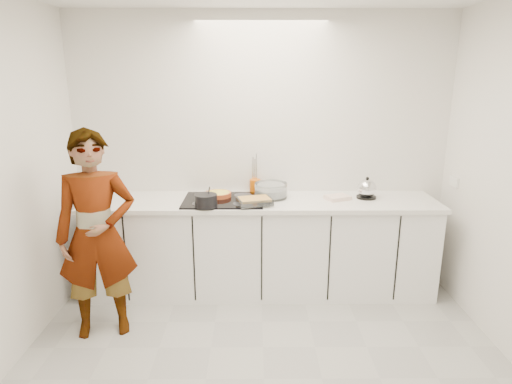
{
  "coord_description": "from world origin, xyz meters",
  "views": [
    {
      "loc": [
        -0.07,
        -2.5,
        2.01
      ],
      "look_at": [
        -0.05,
        1.05,
        1.05
      ],
      "focal_mm": 30.0,
      "sensor_mm": 36.0,
      "label": 1
    }
  ],
  "objects_px": {
    "baking_dish": "(254,201)",
    "kettle": "(367,189)",
    "cook": "(97,236)",
    "mixing_bowl": "(271,191)",
    "tart_dish": "(218,194)",
    "saucepan": "(206,200)",
    "utensil_crock": "(255,186)",
    "hob": "(223,200)"
  },
  "relations": [
    {
      "from": "tart_dish",
      "to": "mixing_bowl",
      "type": "distance_m",
      "value": 0.5
    },
    {
      "from": "baking_dish",
      "to": "kettle",
      "type": "relative_size",
      "value": 1.55
    },
    {
      "from": "saucepan",
      "to": "mixing_bowl",
      "type": "bearing_deg",
      "value": 29.62
    },
    {
      "from": "mixing_bowl",
      "to": "kettle",
      "type": "xyz_separation_m",
      "value": [
        0.89,
        -0.02,
        0.02
      ]
    },
    {
      "from": "mixing_bowl",
      "to": "utensil_crock",
      "type": "height_order",
      "value": "mixing_bowl"
    },
    {
      "from": "tart_dish",
      "to": "cook",
      "type": "bearing_deg",
      "value": -139.22
    },
    {
      "from": "mixing_bowl",
      "to": "saucepan",
      "type": "bearing_deg",
      "value": -150.38
    },
    {
      "from": "saucepan",
      "to": "baking_dish",
      "type": "bearing_deg",
      "value": 9.01
    },
    {
      "from": "hob",
      "to": "utensil_crock",
      "type": "distance_m",
      "value": 0.41
    },
    {
      "from": "baking_dish",
      "to": "mixing_bowl",
      "type": "distance_m",
      "value": 0.3
    },
    {
      "from": "hob",
      "to": "tart_dish",
      "type": "relative_size",
      "value": 2.18
    },
    {
      "from": "hob",
      "to": "kettle",
      "type": "height_order",
      "value": "kettle"
    },
    {
      "from": "tart_dish",
      "to": "baking_dish",
      "type": "bearing_deg",
      "value": -36.51
    },
    {
      "from": "mixing_bowl",
      "to": "cook",
      "type": "xyz_separation_m",
      "value": [
        -1.37,
        -0.76,
        -0.15
      ]
    },
    {
      "from": "hob",
      "to": "tart_dish",
      "type": "bearing_deg",
      "value": 119.25
    },
    {
      "from": "saucepan",
      "to": "baking_dish",
      "type": "distance_m",
      "value": 0.42
    },
    {
      "from": "tart_dish",
      "to": "cook",
      "type": "distance_m",
      "value": 1.17
    },
    {
      "from": "kettle",
      "to": "cook",
      "type": "xyz_separation_m",
      "value": [
        -2.27,
        -0.74,
        -0.17
      ]
    },
    {
      "from": "hob",
      "to": "kettle",
      "type": "bearing_deg",
      "value": 3.5
    },
    {
      "from": "kettle",
      "to": "utensil_crock",
      "type": "relative_size",
      "value": 1.68
    },
    {
      "from": "baking_dish",
      "to": "hob",
      "type": "bearing_deg",
      "value": 151.64
    },
    {
      "from": "tart_dish",
      "to": "utensil_crock",
      "type": "relative_size",
      "value": 2.51
    },
    {
      "from": "hob",
      "to": "tart_dish",
      "type": "distance_m",
      "value": 0.12
    },
    {
      "from": "tart_dish",
      "to": "saucepan",
      "type": "relative_size",
      "value": 1.35
    },
    {
      "from": "cook",
      "to": "mixing_bowl",
      "type": "bearing_deg",
      "value": 14.81
    },
    {
      "from": "kettle",
      "to": "cook",
      "type": "relative_size",
      "value": 0.13
    },
    {
      "from": "hob",
      "to": "cook",
      "type": "height_order",
      "value": "cook"
    },
    {
      "from": "kettle",
      "to": "utensil_crock",
      "type": "bearing_deg",
      "value": 168.82
    },
    {
      "from": "hob",
      "to": "saucepan",
      "type": "bearing_deg",
      "value": -120.92
    },
    {
      "from": "baking_dish",
      "to": "kettle",
      "type": "distance_m",
      "value": 1.08
    },
    {
      "from": "hob",
      "to": "mixing_bowl",
      "type": "relative_size",
      "value": 2.09
    },
    {
      "from": "cook",
      "to": "baking_dish",
      "type": "bearing_deg",
      "value": 8.2
    },
    {
      "from": "utensil_crock",
      "to": "baking_dish",
      "type": "bearing_deg",
      "value": -90.86
    },
    {
      "from": "saucepan",
      "to": "mixing_bowl",
      "type": "xyz_separation_m",
      "value": [
        0.57,
        0.33,
        -0.0
      ]
    },
    {
      "from": "kettle",
      "to": "mixing_bowl",
      "type": "bearing_deg",
      "value": 178.49
    },
    {
      "from": "tart_dish",
      "to": "saucepan",
      "type": "height_order",
      "value": "saucepan"
    },
    {
      "from": "tart_dish",
      "to": "cook",
      "type": "height_order",
      "value": "cook"
    },
    {
      "from": "mixing_bowl",
      "to": "tart_dish",
      "type": "bearing_deg",
      "value": -179.19
    },
    {
      "from": "mixing_bowl",
      "to": "baking_dish",
      "type": "bearing_deg",
      "value": -120.81
    },
    {
      "from": "baking_dish",
      "to": "saucepan",
      "type": "bearing_deg",
      "value": -170.99
    },
    {
      "from": "baking_dish",
      "to": "mixing_bowl",
      "type": "xyz_separation_m",
      "value": [
        0.15,
        0.26,
        0.02
      ]
    },
    {
      "from": "saucepan",
      "to": "kettle",
      "type": "height_order",
      "value": "kettle"
    }
  ]
}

